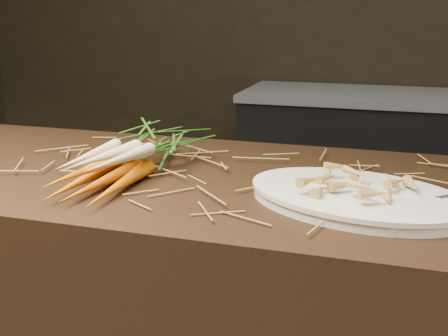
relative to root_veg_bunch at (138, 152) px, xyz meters
name	(u,v)px	position (x,y,z in m)	size (l,w,h in m)	color
back_counter	(415,173)	(0.67, 1.90, -0.52)	(1.82, 0.62, 0.84)	black
straw_bedding	(301,180)	(0.37, 0.02, -0.04)	(1.40, 0.60, 0.02)	olive
root_veg_bunch	(138,152)	(0.00, 0.00, 0.00)	(0.19, 0.51, 0.09)	orange
serving_platter	(356,199)	(0.49, -0.08, -0.03)	(0.42, 0.28, 0.02)	white
roasted_veg_heap	(357,182)	(0.49, -0.08, 0.00)	(0.20, 0.15, 0.05)	#AB8233
serving_fork	(435,211)	(0.63, -0.14, -0.02)	(0.01, 0.16, 0.00)	silver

